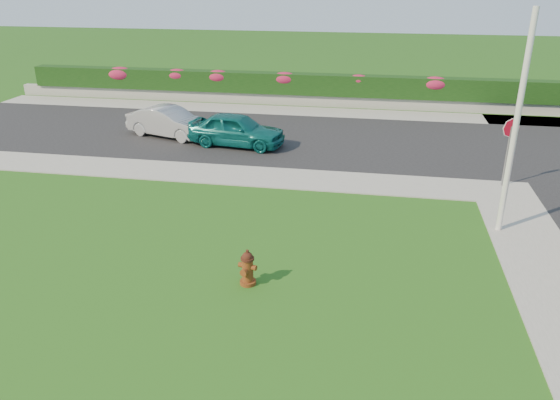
% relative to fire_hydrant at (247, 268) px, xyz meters
% --- Properties ---
extents(ground, '(120.00, 120.00, 0.00)m').
position_rel_fire_hydrant_xyz_m(ground, '(0.03, -1.90, -0.42)').
color(ground, black).
rests_on(ground, ground).
extents(street_far, '(26.00, 8.00, 0.04)m').
position_rel_fire_hydrant_xyz_m(street_far, '(-4.97, 12.10, -0.40)').
color(street_far, black).
rests_on(street_far, ground).
extents(sidewalk_far, '(24.00, 2.00, 0.04)m').
position_rel_fire_hydrant_xyz_m(sidewalk_far, '(-5.97, 7.10, -0.40)').
color(sidewalk_far, gray).
rests_on(sidewalk_far, ground).
extents(curb_corner, '(2.00, 2.00, 0.04)m').
position_rel_fire_hydrant_xyz_m(curb_corner, '(7.03, 7.10, -0.40)').
color(curb_corner, gray).
rests_on(curb_corner, ground).
extents(sidewalk_beyond, '(34.00, 2.00, 0.04)m').
position_rel_fire_hydrant_xyz_m(sidewalk_beyond, '(-0.97, 17.10, -0.40)').
color(sidewalk_beyond, gray).
rests_on(sidewalk_beyond, ground).
extents(retaining_wall, '(34.00, 0.40, 0.60)m').
position_rel_fire_hydrant_xyz_m(retaining_wall, '(-0.97, 18.60, -0.12)').
color(retaining_wall, gray).
rests_on(retaining_wall, ground).
extents(hedge, '(32.00, 0.90, 1.10)m').
position_rel_fire_hydrant_xyz_m(hedge, '(-0.97, 18.70, 0.73)').
color(hedge, black).
rests_on(hedge, retaining_wall).
extents(fire_hydrant, '(0.47, 0.44, 0.89)m').
position_rel_fire_hydrant_xyz_m(fire_hydrant, '(0.00, 0.00, 0.00)').
color(fire_hydrant, '#4E1E0C').
rests_on(fire_hydrant, ground).
extents(sedan_teal, '(4.20, 2.15, 1.37)m').
position_rel_fire_hydrant_xyz_m(sedan_teal, '(-2.96, 10.58, 0.30)').
color(sedan_teal, '#0B5656').
rests_on(sedan_teal, street_far).
extents(sedan_silver, '(4.13, 2.50, 1.29)m').
position_rel_fire_hydrant_xyz_m(sedan_silver, '(-6.22, 11.41, 0.26)').
color(sedan_silver, '#A3A6AB').
rests_on(sedan_silver, street_far).
extents(utility_pole, '(0.16, 0.16, 6.02)m').
position_rel_fire_hydrant_xyz_m(utility_pole, '(6.33, 4.05, 2.59)').
color(utility_pole, silver).
rests_on(utility_pole, ground).
extents(stop_sign, '(0.59, 0.31, 2.38)m').
position_rel_fire_hydrant_xyz_m(stop_sign, '(7.09, 7.68, 1.33)').
color(stop_sign, slate).
rests_on(stop_sign, ground).
extents(flower_clump_a, '(1.55, 1.00, 0.77)m').
position_rel_fire_hydrant_xyz_m(flower_clump_a, '(-11.84, 18.60, 0.97)').
color(flower_clump_a, '#C2214B').
rests_on(flower_clump_a, hedge).
extents(flower_clump_b, '(1.30, 0.83, 0.65)m').
position_rel_fire_hydrant_xyz_m(flower_clump_b, '(-8.43, 18.60, 1.02)').
color(flower_clump_b, '#C2214B').
rests_on(flower_clump_b, hedge).
extents(flower_clump_c, '(1.38, 0.89, 0.69)m').
position_rel_fire_hydrant_xyz_m(flower_clump_c, '(-6.05, 18.60, 1.00)').
color(flower_clump_c, '#C2214B').
rests_on(flower_clump_c, hedge).
extents(flower_clump_d, '(1.38, 0.88, 0.69)m').
position_rel_fire_hydrant_xyz_m(flower_clump_d, '(-2.31, 18.60, 1.00)').
color(flower_clump_d, '#C2214B').
rests_on(flower_clump_d, hedge).
extents(flower_clump_e, '(1.13, 0.73, 0.56)m').
position_rel_fire_hydrant_xyz_m(flower_clump_e, '(1.66, 18.60, 1.05)').
color(flower_clump_e, '#C2214B').
rests_on(flower_clump_e, hedge).
extents(flower_clump_f, '(1.45, 0.93, 0.73)m').
position_rel_fire_hydrant_xyz_m(flower_clump_f, '(5.59, 18.60, 0.99)').
color(flower_clump_f, '#C2214B').
rests_on(flower_clump_f, hedge).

